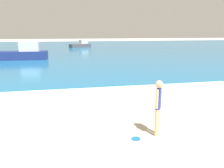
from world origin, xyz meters
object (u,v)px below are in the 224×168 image
object	(u,v)px
person_standing	(158,105)
frisbee	(136,139)
boat_near	(22,53)
boat_far	(81,45)

from	to	relation	value
person_standing	frisbee	world-z (taller)	person_standing
person_standing	boat_near	size ratio (longest dim) A/B	0.29
boat_near	boat_far	size ratio (longest dim) A/B	1.30
boat_far	frisbee	bearing A→B (deg)	60.19
frisbee	boat_far	world-z (taller)	boat_far
person_standing	frisbee	distance (m)	1.16
person_standing	boat_near	bearing A→B (deg)	-120.86
frisbee	boat_near	xyz separation A→B (m)	(-6.34, 19.94, 0.70)
frisbee	boat_far	distance (m)	37.91
frisbee	boat_far	xyz separation A→B (m)	(1.18, 37.89, 0.54)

